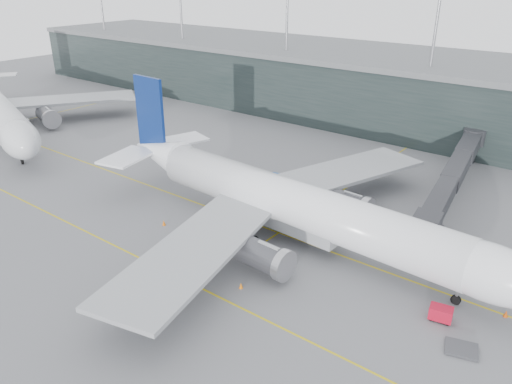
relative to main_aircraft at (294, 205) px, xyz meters
The scene contains 17 objects.
ground 9.82m from the main_aircraft, 150.97° to the left, with size 320.00×320.00×0.00m, color slate.
taxiline_a 8.92m from the main_aircraft, behind, with size 160.00×0.25×0.02m, color gold.
taxiline_b 18.23m from the main_aircraft, 114.92° to the right, with size 160.00×0.25×0.02m, color gold.
taxiline_lead_main 24.73m from the main_aircraft, 95.66° to the left, with size 0.25×60.00×0.02m, color gold.
taxiline_lead_adj 85.98m from the main_aircraft, 163.69° to the left, with size 0.25×60.00×0.02m, color gold.
terminal 62.59m from the main_aircraft, 96.79° to the left, with size 240.00×36.00×29.00m.
main_aircraft is the anchor object (origin of this frame).
jet_bridge 30.81m from the main_aircraft, 64.38° to the left, with size 9.05×43.18×6.33m.
gse_cart 22.45m from the main_aircraft, 12.81° to the right, with size 2.52×1.86×1.56m.
baggage_dolly 26.43m from the main_aircraft, 18.18° to the right, with size 2.99×2.39×0.30m, color #3A3B40.
uld_a 18.23m from the main_aircraft, 133.08° to the left, with size 2.49×2.16×1.98m.
uld_b 17.89m from the main_aircraft, 123.07° to the left, with size 1.86×1.52×1.63m.
uld_c 15.60m from the main_aircraft, 116.99° to the left, with size 2.47×2.19×1.89m.
cone_nose 27.15m from the main_aircraft, ahead, with size 0.49×0.49×0.78m, color #CA490B.
cone_wing_stbd 14.02m from the main_aircraft, 82.55° to the right, with size 0.44×0.44×0.70m, color orange.
cone_wing_port 15.32m from the main_aircraft, 90.44° to the left, with size 0.43×0.43×0.68m, color #CF510B.
cone_tail 18.90m from the main_aircraft, 154.00° to the right, with size 0.50×0.50×0.79m, color #D8610C.
Camera 1 is at (39.26, -53.43, 33.24)m, focal length 35.00 mm.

